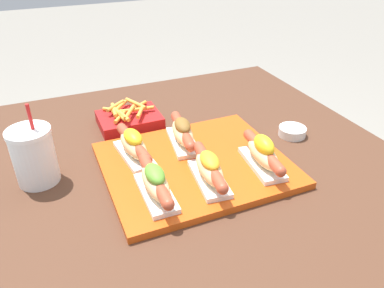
{
  "coord_description": "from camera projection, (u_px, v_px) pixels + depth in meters",
  "views": [
    {
      "loc": [
        -0.34,
        -0.7,
        1.24
      ],
      "look_at": [
        -0.03,
        0.03,
        0.76
      ],
      "focal_mm": 35.0,
      "sensor_mm": 36.0,
      "label": 1
    }
  ],
  "objects": [
    {
      "name": "patio_table",
      "position": [
        204.0,
        262.0,
        1.12
      ],
      "size": [
        1.03,
        1.18,
        0.7
      ],
      "color": "#4C2D1E",
      "rests_on": "ground_plane"
    },
    {
      "name": "serving_tray",
      "position": [
        195.0,
        165.0,
        0.93
      ],
      "size": [
        0.44,
        0.38,
        0.02
      ],
      "color": "#CC4C14",
      "rests_on": "patio_table"
    },
    {
      "name": "hot_dog_4",
      "position": [
        183.0,
        133.0,
        0.99
      ],
      "size": [
        0.08,
        0.2,
        0.07
      ],
      "color": "white",
      "rests_on": "serving_tray"
    },
    {
      "name": "hot_dog_1",
      "position": [
        209.0,
        169.0,
        0.84
      ],
      "size": [
        0.08,
        0.2,
        0.07
      ],
      "color": "white",
      "rests_on": "serving_tray"
    },
    {
      "name": "fries_basket",
      "position": [
        129.0,
        119.0,
        1.12
      ],
      "size": [
        0.18,
        0.14,
        0.06
      ],
      "color": "#B21919",
      "rests_on": "patio_table"
    },
    {
      "name": "sauce_bowl",
      "position": [
        292.0,
        131.0,
        1.07
      ],
      "size": [
        0.08,
        0.08,
        0.03
      ],
      "color": "white",
      "rests_on": "patio_table"
    },
    {
      "name": "drink_cup",
      "position": [
        34.0,
        156.0,
        0.86
      ],
      "size": [
        0.1,
        0.1,
        0.2
      ],
      "color": "white",
      "rests_on": "patio_table"
    },
    {
      "name": "hot_dog_2",
      "position": [
        263.0,
        153.0,
        0.9
      ],
      "size": [
        0.08,
        0.2,
        0.08
      ],
      "color": "white",
      "rests_on": "serving_tray"
    },
    {
      "name": "hot_dog_3",
      "position": [
        134.0,
        145.0,
        0.93
      ],
      "size": [
        0.07,
        0.2,
        0.07
      ],
      "color": "white",
      "rests_on": "serving_tray"
    },
    {
      "name": "hot_dog_0",
      "position": [
        155.0,
        182.0,
        0.8
      ],
      "size": [
        0.06,
        0.2,
        0.07
      ],
      "color": "white",
      "rests_on": "serving_tray"
    }
  ]
}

